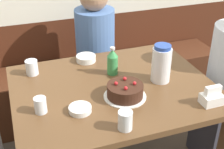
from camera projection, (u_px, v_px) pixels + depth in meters
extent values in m
cube|color=#4C2314|center=(74.00, 62.00, 2.82)|extent=(4.80, 0.04, 0.83)
cube|color=#472314|center=(81.00, 90.00, 2.73)|extent=(2.50, 0.38, 0.48)
cube|color=brown|center=(113.00, 89.00, 1.79)|extent=(1.14, 0.90, 0.03)
cube|color=brown|center=(23.00, 120.00, 2.16)|extent=(0.06, 0.06, 0.73)
cube|color=brown|center=(158.00, 93.00, 2.46)|extent=(0.06, 0.06, 0.73)
cylinder|color=white|center=(125.00, 96.00, 1.69)|extent=(0.23, 0.23, 0.01)
cylinder|color=#381E14|center=(125.00, 90.00, 1.67)|extent=(0.20, 0.20, 0.07)
sphere|color=red|center=(134.00, 83.00, 1.65)|extent=(0.02, 0.02, 0.02)
sphere|color=red|center=(125.00, 79.00, 1.69)|extent=(0.02, 0.02, 0.02)
sphere|color=red|center=(116.00, 83.00, 1.65)|extent=(0.02, 0.02, 0.02)
sphere|color=red|center=(126.00, 88.00, 1.61)|extent=(0.02, 0.02, 0.02)
cylinder|color=white|center=(161.00, 65.00, 1.80)|extent=(0.11, 0.11, 0.20)
cylinder|color=#28479E|center=(163.00, 47.00, 1.74)|extent=(0.10, 0.10, 0.02)
cylinder|color=#388E4C|center=(112.00, 65.00, 1.89)|extent=(0.07, 0.07, 0.12)
cone|color=#388E4C|center=(113.00, 53.00, 1.85)|extent=(0.07, 0.07, 0.05)
cylinder|color=silver|center=(113.00, 48.00, 1.83)|extent=(0.03, 0.03, 0.01)
cube|color=white|center=(211.00, 99.00, 1.62)|extent=(0.11, 0.08, 0.05)
cube|color=white|center=(213.00, 91.00, 1.60)|extent=(0.09, 0.03, 0.05)
cylinder|color=white|center=(80.00, 109.00, 1.57)|extent=(0.12, 0.12, 0.03)
cylinder|color=white|center=(86.00, 58.00, 2.05)|extent=(0.13, 0.13, 0.04)
cylinder|color=silver|center=(40.00, 105.00, 1.55)|extent=(0.06, 0.06, 0.08)
cylinder|color=silver|center=(32.00, 67.00, 1.89)|extent=(0.07, 0.07, 0.09)
cylinder|color=silver|center=(125.00, 120.00, 1.44)|extent=(0.07, 0.07, 0.10)
cube|color=#33333D|center=(97.00, 97.00, 2.66)|extent=(0.30, 0.34, 0.45)
cylinder|color=#4C70AD|center=(95.00, 43.00, 2.42)|extent=(0.30, 0.30, 0.54)
cube|color=#33333D|center=(221.00, 130.00, 2.28)|extent=(0.34, 0.30, 0.45)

